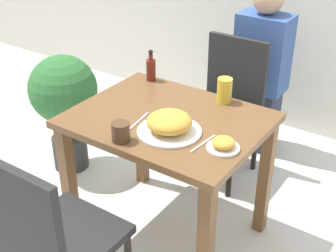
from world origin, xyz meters
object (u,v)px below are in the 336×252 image
at_px(food_plate, 169,124).
at_px(side_plate, 223,144).
at_px(chair_near, 51,235).
at_px(potted_plant_left, 64,98).
at_px(chair_far, 227,101).
at_px(person_figure, 261,71).
at_px(sauce_bottle, 151,69).
at_px(juice_glass, 225,90).
at_px(drink_cup, 121,132).

xyz_separation_m(food_plate, side_plate, (0.27, 0.01, -0.02)).
xyz_separation_m(chair_near, potted_plant_left, (-0.85, 0.92, 0.02)).
bearing_deg(chair_far, potted_plant_left, -146.98).
height_order(food_plate, person_figure, person_figure).
relative_size(chair_far, food_plate, 2.98).
bearing_deg(chair_near, sauce_bottle, -76.22).
xyz_separation_m(chair_far, juice_glass, (0.20, -0.44, 0.30)).
relative_size(food_plate, side_plate, 2.03).
bearing_deg(food_plate, juice_glass, 82.59).
height_order(drink_cup, potted_plant_left, drink_cup).
xyz_separation_m(chair_near, drink_cup, (0.02, 0.44, 0.28)).
relative_size(side_plate, sauce_bottle, 0.80).
bearing_deg(person_figure, chair_far, -97.19).
relative_size(juice_glass, sauce_bottle, 0.71).
distance_m(food_plate, person_figure, 1.26).
bearing_deg(potted_plant_left, side_plate, -12.61).
height_order(food_plate, sauce_bottle, sauce_bottle).
height_order(potted_plant_left, person_figure, person_figure).
bearing_deg(side_plate, juice_glass, 117.78).
relative_size(chair_near, sauce_bottle, 4.86).
relative_size(potted_plant_left, person_figure, 0.67).
xyz_separation_m(drink_cup, person_figure, (0.04, 1.42, -0.19)).
bearing_deg(chair_far, sauce_bottle, -122.68).
relative_size(chair_far, juice_glass, 6.87).
bearing_deg(drink_cup, side_plate, 24.92).
xyz_separation_m(drink_cup, sauce_bottle, (-0.28, 0.61, 0.03)).
distance_m(side_plate, person_figure, 1.30).
bearing_deg(sauce_bottle, chair_far, 57.32).
relative_size(drink_cup, juice_glass, 0.68).
relative_size(chair_near, side_plate, 6.05).
distance_m(drink_cup, person_figure, 1.44).
bearing_deg(drink_cup, sauce_bottle, 114.59).
xyz_separation_m(chair_far, side_plate, (0.41, -0.85, 0.26)).
distance_m(side_plate, sauce_bottle, 0.81).
distance_m(chair_far, potted_plant_left, 1.03).
distance_m(food_plate, potted_plant_left, 1.08).
bearing_deg(side_plate, chair_near, -124.25).
height_order(chair_near, juice_glass, chair_near).
bearing_deg(side_plate, drink_cup, -155.08).
bearing_deg(chair_far, juice_glass, -65.47).
xyz_separation_m(chair_near, juice_glass, (0.21, 1.04, 0.30)).
xyz_separation_m(chair_far, person_figure, (0.05, 0.39, 0.08)).
bearing_deg(side_plate, sauce_bottle, 148.60).
bearing_deg(chair_near, food_plate, -104.38).
bearing_deg(chair_near, chair_far, -90.59).
bearing_deg(food_plate, potted_plant_left, 163.53).
relative_size(food_plate, juice_glass, 2.30).
distance_m(side_plate, potted_plant_left, 1.33).
xyz_separation_m(chair_near, side_plate, (0.43, 0.63, 0.26)).
relative_size(sauce_bottle, potted_plant_left, 0.23).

